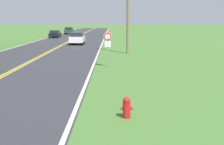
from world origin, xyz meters
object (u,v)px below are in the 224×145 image
fire_hydrant (126,107)px  car_dark_green_suv_mid_near (69,30)px  car_white_suv_nearest (77,38)px  car_black_sedan_approaching (54,34)px  traffic_sign (107,41)px

fire_hydrant → car_dark_green_suv_mid_near: (-10.41, 61.91, 0.48)m
car_white_suv_nearest → car_black_sedan_approaching: size_ratio=0.91×
car_black_sedan_approaching → car_dark_green_suv_mid_near: bearing=-4.2°
fire_hydrant → traffic_sign: (-0.82, 11.79, 1.50)m
car_dark_green_suv_mid_near → car_black_sedan_approaching: bearing=174.9°
car_black_sedan_approaching → car_dark_green_suv_mid_near: size_ratio=0.91×
car_white_suv_nearest → car_dark_green_suv_mid_near: (-5.20, 30.00, -0.04)m
fire_hydrant → car_black_sedan_approaching: size_ratio=0.17×
car_white_suv_nearest → car_dark_green_suv_mid_near: 30.45m
car_black_sedan_approaching → car_dark_green_suv_mid_near: (0.84, 13.40, 0.16)m
car_white_suv_nearest → traffic_sign: bearing=11.9°
car_black_sedan_approaching → car_dark_green_suv_mid_near: 13.43m
car_dark_green_suv_mid_near → fire_hydrant: bearing=-172.0°
car_black_sedan_approaching → fire_hydrant: bearing=-167.6°
fire_hydrant → car_dark_green_suv_mid_near: size_ratio=0.15×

